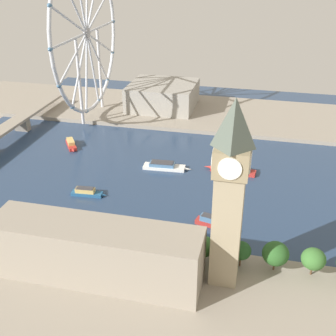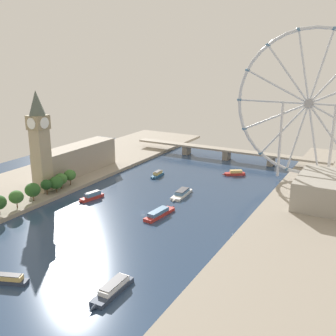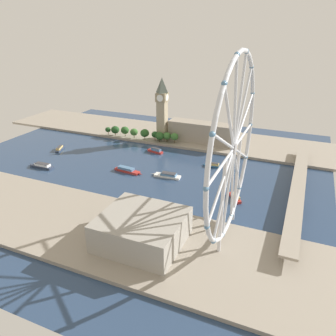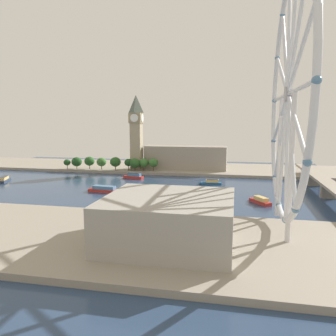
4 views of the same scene
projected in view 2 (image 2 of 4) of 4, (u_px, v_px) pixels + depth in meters
The scene contains 16 objects.
ground_plane at pixel (143, 212), 288.22m from camera, with size 406.00×406.00×0.00m, color navy.
riverbank_left at pixel (28, 185), 342.70m from camera, with size 90.00×520.00×3.00m, color gray.
riverbank_right at pixel (312, 247), 232.91m from camera, with size 90.00×520.00×3.00m, color gray.
clock_tower at pixel (40, 140), 312.26m from camera, with size 14.40×14.40×81.26m.
parliament_block at pixel (77, 159), 370.45m from camera, with size 22.00×90.48×25.74m, color gray.
tree_row_embankment at pixel (30, 191), 296.81m from camera, with size 14.28×108.21×14.08m.
ferris_wheel at pixel (309, 104), 333.25m from camera, with size 127.14×3.20×130.16m.
riverside_hall at pixel (335, 192), 289.23m from camera, with size 52.45×56.96×21.22m, color gray.
river_bridge at pixel (227, 151), 428.39m from camera, with size 218.00×12.36×11.55m.
tour_boat_0 at pixel (182, 193), 320.46m from camera, with size 9.84×32.42×4.72m.
tour_boat_1 at pixel (159, 213), 280.19m from camera, with size 9.83×34.29×5.00m.
tour_boat_2 at pixel (92, 196), 312.40m from camera, with size 9.50×24.19×5.88m.
tour_boat_3 at pixel (235, 173), 374.45m from camera, with size 20.45×15.44×4.98m.
tour_boat_4 at pixel (157, 174), 371.12m from camera, with size 6.52×21.65×4.87m.
tour_boat_5 at pixel (112, 289), 189.59m from camera, with size 7.72×31.62×5.28m.
tour_boat_6 at pixel (7, 279), 198.12m from camera, with size 24.99×12.38×4.93m.
Camera 2 is at (145.78, -225.46, 111.12)m, focal length 42.17 mm.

